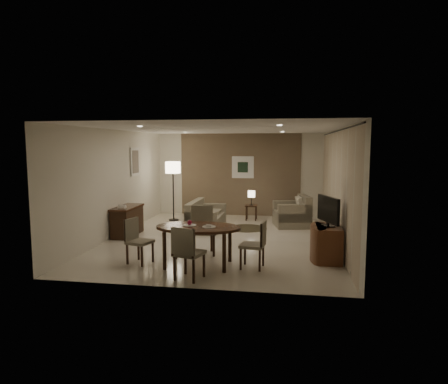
% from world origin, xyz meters
% --- Properties ---
extents(room_shell, '(5.50, 7.00, 2.70)m').
position_xyz_m(room_shell, '(0.00, 0.40, 1.35)').
color(room_shell, beige).
rests_on(room_shell, ground).
extents(taupe_accent, '(3.96, 0.03, 2.70)m').
position_xyz_m(taupe_accent, '(0.00, 3.48, 1.35)').
color(taupe_accent, brown).
rests_on(taupe_accent, wall_back).
extents(curtain_wall, '(0.08, 6.70, 2.58)m').
position_xyz_m(curtain_wall, '(2.68, 0.00, 1.32)').
color(curtain_wall, beige).
rests_on(curtain_wall, wall_right).
extents(curtain_rod, '(0.03, 6.80, 0.03)m').
position_xyz_m(curtain_rod, '(2.68, 0.00, 2.64)').
color(curtain_rod, black).
rests_on(curtain_rod, wall_right).
extents(art_back_frame, '(0.72, 0.03, 0.72)m').
position_xyz_m(art_back_frame, '(0.10, 3.46, 1.60)').
color(art_back_frame, silver).
rests_on(art_back_frame, wall_back).
extents(art_back_canvas, '(0.34, 0.01, 0.34)m').
position_xyz_m(art_back_canvas, '(0.10, 3.44, 1.60)').
color(art_back_canvas, black).
rests_on(art_back_canvas, wall_back).
extents(art_left_frame, '(0.03, 0.60, 0.80)m').
position_xyz_m(art_left_frame, '(-2.72, 1.20, 1.85)').
color(art_left_frame, silver).
rests_on(art_left_frame, wall_left).
extents(art_left_canvas, '(0.01, 0.46, 0.64)m').
position_xyz_m(art_left_canvas, '(-2.71, 1.20, 1.85)').
color(art_left_canvas, gray).
rests_on(art_left_canvas, wall_left).
extents(downlight_nl, '(0.10, 0.10, 0.01)m').
position_xyz_m(downlight_nl, '(-1.40, -1.80, 2.69)').
color(downlight_nl, white).
rests_on(downlight_nl, ceiling).
extents(downlight_nr, '(0.10, 0.10, 0.01)m').
position_xyz_m(downlight_nr, '(1.40, -1.80, 2.69)').
color(downlight_nr, white).
rests_on(downlight_nr, ceiling).
extents(downlight_fl, '(0.10, 0.10, 0.01)m').
position_xyz_m(downlight_fl, '(-1.40, 1.80, 2.69)').
color(downlight_fl, white).
rests_on(downlight_fl, ceiling).
extents(downlight_fr, '(0.10, 0.10, 0.01)m').
position_xyz_m(downlight_fr, '(1.40, 1.80, 2.69)').
color(downlight_fr, white).
rests_on(downlight_fr, ceiling).
extents(console_desk, '(0.48, 1.20, 0.75)m').
position_xyz_m(console_desk, '(-2.49, 0.00, 0.38)').
color(console_desk, '#462916').
rests_on(console_desk, floor).
extents(telephone, '(0.20, 0.14, 0.09)m').
position_xyz_m(telephone, '(-2.49, -0.30, 0.80)').
color(telephone, white).
rests_on(telephone, console_desk).
extents(tv_cabinet, '(0.48, 0.90, 0.70)m').
position_xyz_m(tv_cabinet, '(2.40, -1.50, 0.35)').
color(tv_cabinet, brown).
rests_on(tv_cabinet, floor).
extents(flat_tv, '(0.36, 0.85, 0.60)m').
position_xyz_m(flat_tv, '(2.38, -1.50, 1.02)').
color(flat_tv, black).
rests_on(flat_tv, tv_cabinet).
extents(dining_table, '(1.63, 1.02, 0.77)m').
position_xyz_m(dining_table, '(-0.10, -2.26, 0.38)').
color(dining_table, '#462916').
rests_on(dining_table, floor).
extents(chair_near, '(0.56, 0.56, 0.93)m').
position_xyz_m(chair_near, '(-0.08, -3.04, 0.47)').
color(chair_near, gray).
rests_on(chair_near, floor).
extents(chair_far, '(0.62, 0.62, 1.02)m').
position_xyz_m(chair_far, '(-0.18, -1.46, 0.51)').
color(chair_far, gray).
rests_on(chair_far, floor).
extents(chair_left, '(0.53, 0.53, 0.88)m').
position_xyz_m(chair_left, '(-1.27, -2.29, 0.44)').
color(chair_left, gray).
rests_on(chair_left, floor).
extents(chair_right, '(0.48, 0.48, 0.89)m').
position_xyz_m(chair_right, '(0.93, -2.25, 0.45)').
color(chair_right, gray).
rests_on(chair_right, floor).
extents(plate_a, '(0.26, 0.26, 0.02)m').
position_xyz_m(plate_a, '(-0.28, -2.21, 0.77)').
color(plate_a, white).
rests_on(plate_a, dining_table).
extents(plate_b, '(0.26, 0.26, 0.02)m').
position_xyz_m(plate_b, '(0.12, -2.31, 0.77)').
color(plate_b, white).
rests_on(plate_b, dining_table).
extents(fruit_apple, '(0.09, 0.09, 0.09)m').
position_xyz_m(fruit_apple, '(-0.28, -2.21, 0.83)').
color(fruit_apple, '#B41438').
rests_on(fruit_apple, plate_a).
extents(napkin, '(0.12, 0.08, 0.03)m').
position_xyz_m(napkin, '(0.12, -2.31, 0.80)').
color(napkin, white).
rests_on(napkin, plate_b).
extents(round_rug, '(1.11, 1.11, 0.01)m').
position_xyz_m(round_rug, '(0.46, 1.36, 0.01)').
color(round_rug, '#393420').
rests_on(round_rug, floor).
extents(sofa, '(1.67, 0.84, 0.78)m').
position_xyz_m(sofa, '(-0.63, 1.08, 0.39)').
color(sofa, gray).
rests_on(sofa, floor).
extents(armchair, '(1.13, 1.17, 0.88)m').
position_xyz_m(armchair, '(1.70, 1.86, 0.44)').
color(armchair, gray).
rests_on(armchair, floor).
extents(side_table, '(0.37, 0.37, 0.47)m').
position_xyz_m(side_table, '(0.46, 2.66, 0.23)').
color(side_table, '#312010').
rests_on(side_table, floor).
extents(table_lamp, '(0.22, 0.22, 0.50)m').
position_xyz_m(table_lamp, '(0.46, 2.66, 0.72)').
color(table_lamp, '#FFEAC1').
rests_on(table_lamp, side_table).
extents(floor_lamp, '(0.46, 0.46, 1.82)m').
position_xyz_m(floor_lamp, '(-1.91, 2.22, 0.91)').
color(floor_lamp, '#FFE5B7').
rests_on(floor_lamp, floor).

